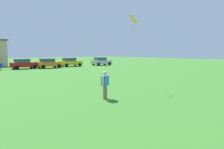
{
  "coord_description": "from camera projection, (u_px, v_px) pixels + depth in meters",
  "views": [
    {
      "loc": [
        -5.17,
        2.3,
        2.89
      ],
      "look_at": [
        1.18,
        10.13,
        1.87
      ],
      "focal_mm": 36.43,
      "sensor_mm": 36.0,
      "label": 1
    }
  ],
  "objects": [
    {
      "name": "parked_car_red_3",
      "position": [
        24.0,
        64.0,
        38.22
      ],
      "size": [
        4.3,
        2.02,
        1.68
      ],
      "color": "red",
      "rests_on": "ground"
    },
    {
      "name": "adult_bystander",
      "position": [
        105.0,
        82.0,
        13.87
      ],
      "size": [
        0.72,
        0.55,
        1.71
      ],
      "rotation": [
        0.0,
        0.0,
        3.68
      ],
      "color": "#8C7259",
      "rests_on": "ground"
    },
    {
      "name": "parked_car_yellow_5",
      "position": [
        71.0,
        62.0,
        44.43
      ],
      "size": [
        4.3,
        2.02,
        1.68
      ],
      "color": "yellow",
      "rests_on": "ground"
    },
    {
      "name": "kite",
      "position": [
        134.0,
        20.0,
        17.66
      ],
      "size": [
        1.13,
        0.79,
        1.07
      ],
      "color": "yellow"
    },
    {
      "name": "parked_car_silver_6",
      "position": [
        101.0,
        61.0,
        48.3
      ],
      "size": [
        4.3,
        2.02,
        1.68
      ],
      "color": "silver",
      "rests_on": "ground"
    },
    {
      "name": "parked_car_orange_4",
      "position": [
        49.0,
        63.0,
        40.02
      ],
      "size": [
        4.3,
        2.02,
        1.68
      ],
      "color": "orange",
      "rests_on": "ground"
    }
  ]
}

